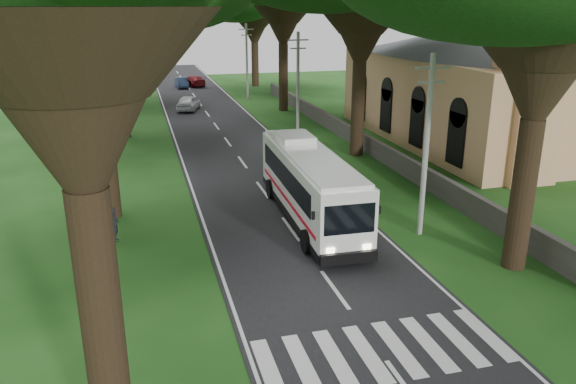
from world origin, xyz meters
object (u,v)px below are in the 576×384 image
Objects in this scene: distant_car_c at (193,81)px; pedestrian at (114,224)px; distant_car_a at (188,103)px; pole_near at (426,144)px; coach_bus at (310,184)px; pole_far at (247,60)px; church at (476,76)px; pole_mid at (298,84)px; distant_car_b at (182,83)px.

distant_car_c is 49.74m from pedestrian.
pedestrian is at bearing 96.66° from distant_car_a.
pole_near is 5.80m from coach_bus.
pole_far is at bearing 90.00° from pole_near.
church reaches higher than pole_mid.
church is 6.30× the size of distant_car_b.
pole_near is 51.05m from distant_car_b.
church is 40.22m from distant_car_c.
pedestrian is (-8.58, -48.99, 0.10)m from distant_car_c.
pole_mid is (0.00, 20.00, 0.00)m from pole_near.
pole_near is at bearing 119.42° from distant_car_a.
pole_near is 5.08× the size of pedestrian.
pole_mid is at bearing 77.33° from coach_bus.
pole_near is at bearing -90.00° from pole_mid.
pole_near is (-12.36, -15.55, -0.73)m from church.
distant_car_c is (-0.43, 48.62, -1.09)m from coach_bus.
distant_car_c is (-17.06, 36.17, -4.22)m from church.
pole_mid is (-12.36, 4.45, -0.73)m from church.
pole_far is 37.22m from coach_bus.
distant_car_a is at bearing 135.91° from church.
pole_near is at bearing -34.48° from coach_bus.
pole_mid is 22.05m from pedestrian.
distant_car_a is 32.21m from pedestrian.
pedestrian is (-9.00, -0.38, -0.99)m from coach_bus.
pole_far is 39.71m from pedestrian.
pole_far is 13.10m from distant_car_c.
pole_near is 13.97m from pedestrian.
pedestrian is (-13.28, -17.27, -3.39)m from pole_mid.
pole_far is at bearing 94.64° from distant_car_c.
pole_mid reaches higher than distant_car_b.
pole_far is (0.00, 20.00, 0.00)m from pole_mid.
distant_car_c is (2.32, 17.40, -0.08)m from distant_car_a.
distant_car_c is at bearing 111.85° from pole_far.
pedestrian reaches higher than distant_car_a.
pole_far is 1.86× the size of distant_car_a.
pole_near is at bearing -90.00° from pole_far.
church is at bearing 98.04° from distant_car_c.
pole_near is 1.86× the size of distant_car_a.
pole_near and pole_mid have the same top height.
pole_mid is at bearing -35.48° from pedestrian.
church reaches higher than distant_car_a.
pole_near reaches higher than distant_car_c.
pole_far is at bearing -123.19° from distant_car_a.
pole_mid and pole_far have the same top height.
pole_far is 9.65m from distant_car_a.
coach_bus is at bearing 73.29° from distant_car_c.
coach_bus is 2.62× the size of distant_car_a.
distant_car_b is at bearing 19.34° from distant_car_c.
coach_bus is 2.96× the size of distant_car_b.
distant_car_b is 1.99m from distant_car_c.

